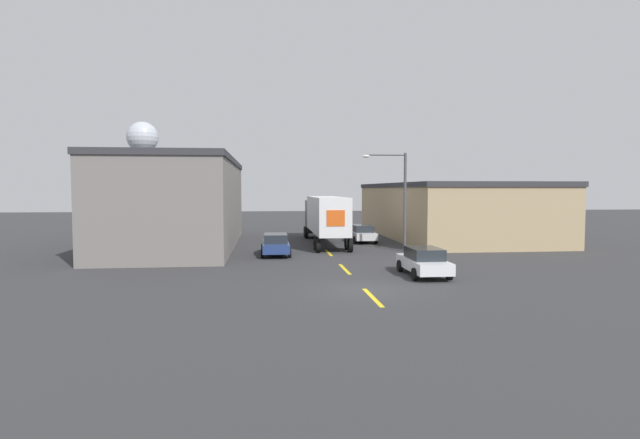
# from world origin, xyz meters

# --- Properties ---
(ground_plane) EXTENTS (160.00, 160.00, 0.00)m
(ground_plane) POSITION_xyz_m (0.00, 0.00, 0.00)
(ground_plane) COLOR #333335
(road_centerline) EXTENTS (0.20, 18.16, 0.01)m
(road_centerline) POSITION_xyz_m (0.00, 5.73, 0.00)
(road_centerline) COLOR yellow
(road_centerline) RESTS_ON ground_plane
(warehouse_left) EXTENTS (8.51, 21.63, 6.79)m
(warehouse_left) POSITION_xyz_m (-10.94, 18.19, 3.40)
(warehouse_left) COLOR slate
(warehouse_left) RESTS_ON ground_plane
(warehouse_right) EXTENTS (11.89, 24.01, 5.02)m
(warehouse_right) POSITION_xyz_m (12.63, 23.82, 2.51)
(warehouse_right) COLOR tan
(warehouse_right) RESTS_ON ground_plane
(semi_truck) EXTENTS (2.61, 13.40, 3.85)m
(semi_truck) POSITION_xyz_m (0.43, 18.91, 2.31)
(semi_truck) COLOR black
(semi_truck) RESTS_ON ground_plane
(parked_car_right_near) EXTENTS (1.96, 4.39, 1.46)m
(parked_car_right_near) POSITION_xyz_m (3.72, 3.23, 0.76)
(parked_car_right_near) COLOR silver
(parked_car_right_near) RESTS_ON ground_plane
(parked_car_right_far) EXTENTS (1.96, 4.39, 1.46)m
(parked_car_right_far) POSITION_xyz_m (3.72, 19.66, 0.76)
(parked_car_right_far) COLOR silver
(parked_car_right_far) RESTS_ON ground_plane
(parked_car_left_far) EXTENTS (1.96, 4.39, 1.46)m
(parked_car_left_far) POSITION_xyz_m (-3.72, 12.05, 0.76)
(parked_car_left_far) COLOR navy
(parked_car_left_far) RESTS_ON ground_plane
(water_tower) EXTENTS (4.43, 4.43, 14.12)m
(water_tower) POSITION_xyz_m (-21.88, 52.82, 11.65)
(water_tower) COLOR #47474C
(water_tower) RESTS_ON ground_plane
(street_lamp) EXTENTS (3.22, 0.32, 7.02)m
(street_lamp) POSITION_xyz_m (5.06, 13.13, 4.20)
(street_lamp) COLOR #4C4C51
(street_lamp) RESTS_ON ground_plane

